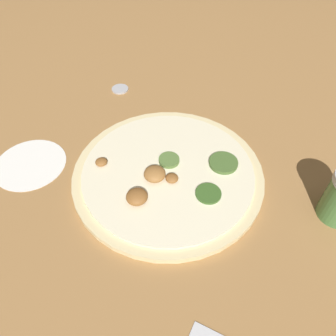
# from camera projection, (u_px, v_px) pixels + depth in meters

# --- Properties ---
(ground_plane) EXTENTS (3.00, 3.00, 0.00)m
(ground_plane) POSITION_uv_depth(u_px,v_px,m) (168.00, 176.00, 0.58)
(ground_plane) COLOR #9E703F
(pizza) EXTENTS (0.33, 0.33, 0.03)m
(pizza) POSITION_uv_depth(u_px,v_px,m) (168.00, 173.00, 0.57)
(pizza) COLOR beige
(pizza) RESTS_ON ground_plane
(loose_cap) EXTENTS (0.04, 0.04, 0.01)m
(loose_cap) POSITION_uv_depth(u_px,v_px,m) (120.00, 88.00, 0.75)
(loose_cap) COLOR #B2B2B7
(loose_cap) RESTS_ON ground_plane
(flour_patch) EXTENTS (0.13, 0.13, 0.00)m
(flour_patch) POSITION_uv_depth(u_px,v_px,m) (30.00, 164.00, 0.60)
(flour_patch) COLOR white
(flour_patch) RESTS_ON ground_plane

